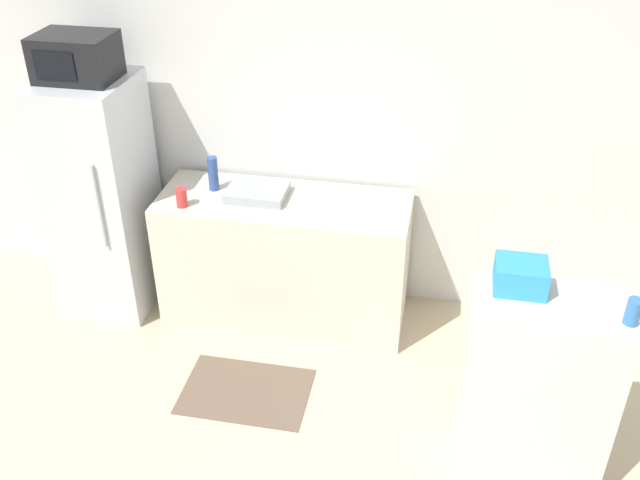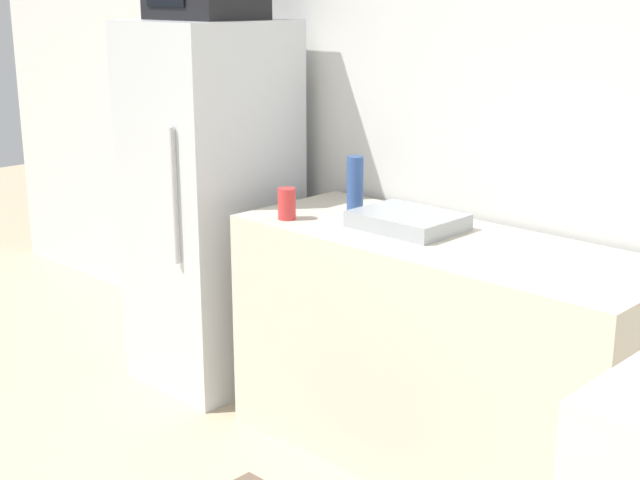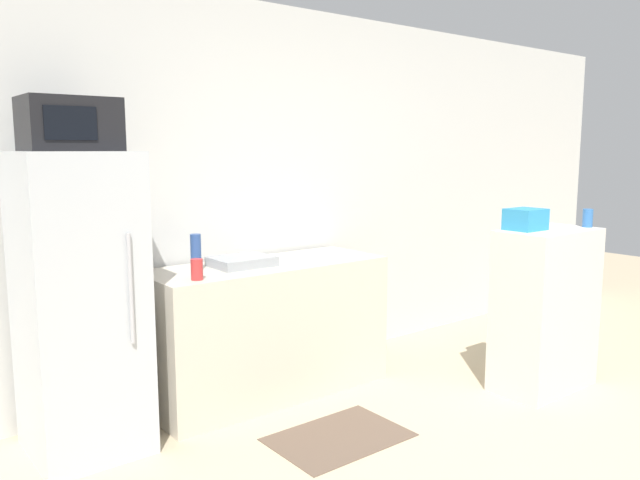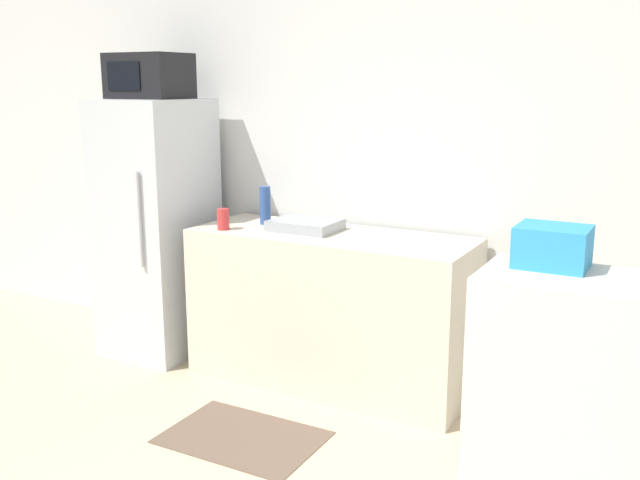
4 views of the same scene
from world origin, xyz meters
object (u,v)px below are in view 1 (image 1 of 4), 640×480
at_px(microwave, 76,57).
at_px(bottle_tall, 213,174).
at_px(refrigerator, 102,197).
at_px(basket, 521,276).
at_px(jar, 633,312).
at_px(bottle_short, 182,198).

bearing_deg(microwave, bottle_tall, 9.05).
xyz_separation_m(refrigerator, microwave, (-0.00, -0.00, 0.93)).
distance_m(refrigerator, basket, 2.77).
bearing_deg(jar, refrigerator, 159.84).
bearing_deg(bottle_short, refrigerator, 167.58).
xyz_separation_m(bottle_short, jar, (2.43, -0.98, 0.21)).
relative_size(bottle_short, basket, 0.51).
distance_m(bottle_short, basket, 2.13).
xyz_separation_m(basket, jar, (0.46, -0.17, -0.01)).
xyz_separation_m(refrigerator, bottle_tall, (0.74, 0.12, 0.19)).
xyz_separation_m(microwave, basket, (2.58, -0.94, -0.58)).
bearing_deg(refrigerator, bottle_short, -12.42).
relative_size(microwave, bottle_tall, 2.00).
xyz_separation_m(bottle_tall, bottle_short, (-0.12, -0.25, -0.05)).
height_order(refrigerator, bottle_short, refrigerator).
xyz_separation_m(microwave, bottle_tall, (0.74, 0.12, -0.75)).
distance_m(microwave, bottle_short, 1.02).
distance_m(bottle_tall, basket, 2.13).
height_order(microwave, basket, microwave).
bearing_deg(bottle_tall, basket, -29.96).
bearing_deg(bottle_tall, bottle_short, -116.09).
bearing_deg(bottle_short, microwave, 167.69).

